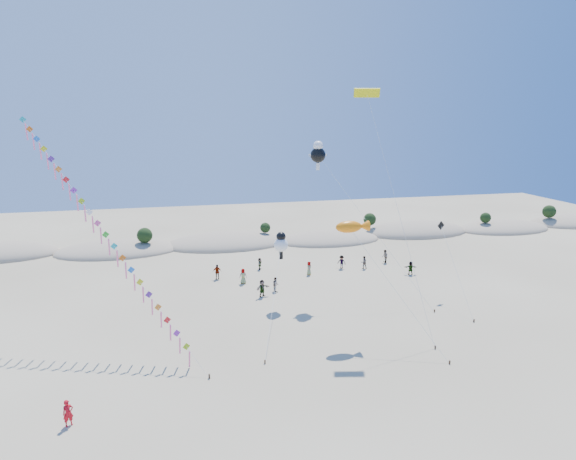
% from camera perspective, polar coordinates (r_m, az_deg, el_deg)
% --- Properties ---
extents(ground, '(160.00, 160.00, 0.00)m').
position_cam_1_polar(ground, '(33.47, 1.43, -21.41)').
color(ground, gray).
rests_on(ground, ground).
extents(dune_ridge, '(145.30, 11.49, 5.57)m').
position_cam_1_polar(dune_ridge, '(74.68, -6.40, -1.55)').
color(dune_ridge, gray).
rests_on(dune_ridge, ground).
extents(kite_train, '(15.64, 16.46, 19.45)m').
position_cam_1_polar(kite_train, '(43.19, -21.51, 0.46)').
color(kite_train, '#3F2D1E').
rests_on(kite_train, ground).
extents(fish_kite, '(7.09, 8.48, 10.23)m').
position_cam_1_polar(fish_kite, '(42.47, 7.67, 0.37)').
color(fish_kite, '#3F2D1E').
rests_on(fish_kite, ground).
extents(cartoon_kite_low, '(4.76, 13.12, 7.67)m').
position_cam_1_polar(cartoon_kite_low, '(49.19, -0.84, -1.57)').
color(cartoon_kite_low, '#3F2D1E').
rests_on(cartoon_kite_low, ground).
extents(cartoon_kite_high, '(10.65, 10.26, 16.60)m').
position_cam_1_polar(cartoon_kite_high, '(52.19, 3.60, 9.04)').
color(cartoon_kite_high, '#3F2D1E').
rests_on(cartoon_kite_high, ground).
extents(parafoil_kite, '(4.77, 9.03, 21.58)m').
position_cam_1_polar(parafoil_kite, '(45.09, 9.46, 15.25)').
color(parafoil_kite, '#3F2D1E').
rests_on(parafoil_kite, ground).
extents(dark_kite, '(1.35, 8.59, 8.09)m').
position_cam_1_polar(dark_kite, '(53.36, 18.48, -1.96)').
color(dark_kite, '#3F2D1E').
rests_on(dark_kite, ground).
extents(flyer_foreground, '(0.76, 0.66, 1.76)m').
position_cam_1_polar(flyer_foreground, '(35.20, -24.62, -19.12)').
color(flyer_foreground, red).
rests_on(flyer_foreground, ground).
extents(beachgoers, '(24.90, 11.01, 1.88)m').
position_cam_1_polar(beachgoers, '(58.80, 2.88, -4.80)').
color(beachgoers, slate).
rests_on(beachgoers, ground).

